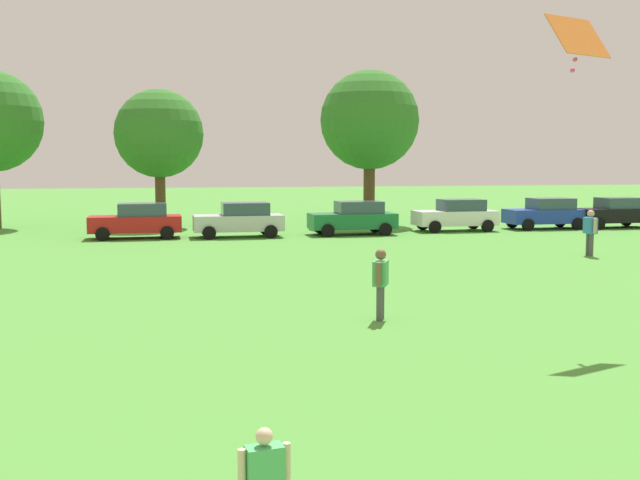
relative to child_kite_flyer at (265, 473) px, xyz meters
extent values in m
plane|color=#4C9338|center=(1.46, 25.26, -0.64)|extent=(160.00, 160.00, 0.00)
cube|color=#4CB266|center=(0.00, 0.00, 0.07)|extent=(0.38, 0.25, 0.38)
cylinder|color=beige|center=(-0.22, -0.03, 0.09)|extent=(0.08, 0.08, 0.35)
cylinder|color=beige|center=(0.22, 0.03, 0.09)|extent=(0.08, 0.08, 0.35)
sphere|color=beige|center=(0.00, 0.00, 0.36)|extent=(0.17, 0.17, 0.17)
cylinder|color=#4C4C51|center=(3.90, 9.07, -0.25)|extent=(0.15, 0.15, 0.80)
cylinder|color=#4C4C51|center=(4.00, 9.29, -0.25)|extent=(0.15, 0.15, 0.80)
cube|color=#4CB266|center=(3.95, 9.18, 0.43)|extent=(0.50, 0.61, 0.56)
cylinder|color=brown|center=(3.81, 8.88, 0.45)|extent=(0.12, 0.12, 0.53)
cylinder|color=brown|center=(4.09, 9.47, 0.45)|extent=(0.12, 0.12, 0.53)
sphere|color=brown|center=(3.95, 9.18, 0.86)|extent=(0.25, 0.25, 0.25)
cylinder|color=#4C4C51|center=(15.27, 18.51, -0.21)|extent=(0.16, 0.16, 0.87)
cylinder|color=#4C4C51|center=(15.29, 18.77, -0.21)|extent=(0.16, 0.16, 0.87)
cube|color=#337FCC|center=(15.28, 18.64, 0.53)|extent=(0.38, 0.61, 0.62)
cylinder|color=tan|center=(15.25, 18.28, 0.55)|extent=(0.13, 0.13, 0.58)
cylinder|color=tan|center=(15.31, 18.99, 0.55)|extent=(0.13, 0.13, 0.58)
sphere|color=tan|center=(15.28, 18.64, 1.00)|extent=(0.27, 0.27, 0.27)
cube|color=orange|center=(7.57, 7.33, 5.51)|extent=(1.51, 1.06, 0.87)
sphere|color=#F24C8C|center=(7.57, 7.33, 5.26)|extent=(0.10, 0.10, 0.10)
sphere|color=#F24C8C|center=(7.52, 7.33, 5.04)|extent=(0.10, 0.10, 0.10)
sphere|color=#F24C8C|center=(7.47, 7.33, 4.82)|extent=(0.10, 0.10, 0.10)
cube|color=red|center=(-2.09, 29.28, 0.06)|extent=(4.30, 1.80, 0.76)
cube|color=#334756|center=(-1.75, 29.28, 0.74)|extent=(2.24, 1.58, 0.60)
cylinder|color=black|center=(-3.55, 28.38, -0.32)|extent=(0.64, 0.22, 0.64)
cylinder|color=black|center=(-3.55, 30.18, -0.32)|extent=(0.64, 0.22, 0.64)
cylinder|color=black|center=(-0.63, 28.38, -0.32)|extent=(0.64, 0.22, 0.64)
cylinder|color=black|center=(-0.63, 30.18, -0.32)|extent=(0.64, 0.22, 0.64)
cube|color=silver|center=(2.77, 28.85, 0.06)|extent=(4.30, 1.80, 0.76)
cube|color=#334756|center=(3.11, 28.85, 0.74)|extent=(2.24, 1.58, 0.60)
cylinder|color=black|center=(1.30, 27.95, -0.32)|extent=(0.64, 0.22, 0.64)
cylinder|color=black|center=(1.30, 29.75, -0.32)|extent=(0.64, 0.22, 0.64)
cylinder|color=black|center=(4.23, 27.95, -0.32)|extent=(0.64, 0.22, 0.64)
cylinder|color=black|center=(4.23, 29.75, -0.32)|extent=(0.64, 0.22, 0.64)
cube|color=#196B38|center=(8.49, 28.84, 0.06)|extent=(4.30, 1.80, 0.76)
cube|color=#334756|center=(8.83, 28.84, 0.74)|extent=(2.24, 1.58, 0.60)
cylinder|color=black|center=(7.03, 27.94, -0.32)|extent=(0.64, 0.22, 0.64)
cylinder|color=black|center=(7.03, 29.74, -0.32)|extent=(0.64, 0.22, 0.64)
cylinder|color=black|center=(9.95, 27.94, -0.32)|extent=(0.64, 0.22, 0.64)
cylinder|color=black|center=(9.95, 29.74, -0.32)|extent=(0.64, 0.22, 0.64)
cube|color=white|center=(14.33, 29.67, 0.06)|extent=(4.30, 1.80, 0.76)
cube|color=#334756|center=(14.68, 29.67, 0.74)|extent=(2.24, 1.58, 0.60)
cylinder|color=black|center=(12.87, 28.77, -0.32)|extent=(0.64, 0.22, 0.64)
cylinder|color=black|center=(12.87, 30.57, -0.32)|extent=(0.64, 0.22, 0.64)
cylinder|color=black|center=(15.79, 28.77, -0.32)|extent=(0.64, 0.22, 0.64)
cylinder|color=black|center=(15.79, 30.57, -0.32)|extent=(0.64, 0.22, 0.64)
cube|color=#1E38AD|center=(19.65, 29.83, 0.06)|extent=(4.30, 1.80, 0.76)
cube|color=#334756|center=(19.99, 29.83, 0.74)|extent=(2.24, 1.58, 0.60)
cylinder|color=black|center=(18.19, 28.93, -0.32)|extent=(0.64, 0.22, 0.64)
cylinder|color=black|center=(18.19, 30.73, -0.32)|extent=(0.64, 0.22, 0.64)
cylinder|color=black|center=(21.11, 28.93, -0.32)|extent=(0.64, 0.22, 0.64)
cylinder|color=black|center=(21.11, 30.73, -0.32)|extent=(0.64, 0.22, 0.64)
cube|color=black|center=(23.75, 29.65, 0.06)|extent=(4.30, 1.80, 0.76)
cube|color=#334756|center=(24.09, 29.65, 0.74)|extent=(2.24, 1.58, 0.60)
cylinder|color=black|center=(22.28, 28.75, -0.32)|extent=(0.64, 0.22, 0.64)
cylinder|color=black|center=(22.28, 30.55, -0.32)|extent=(0.64, 0.22, 0.64)
cylinder|color=black|center=(25.21, 30.55, -0.32)|extent=(0.64, 0.22, 0.64)
cylinder|color=brown|center=(-0.90, 35.79, 0.92)|extent=(0.58, 0.58, 3.14)
sphere|color=#337528|center=(-0.90, 35.79, 4.60)|extent=(4.95, 4.95, 4.95)
cylinder|color=brown|center=(11.08, 34.76, 1.18)|extent=(0.67, 0.67, 3.64)
sphere|color=#337528|center=(11.08, 34.76, 5.44)|extent=(5.74, 5.74, 5.74)
camera|label=1|loc=(-0.90, -6.58, 2.90)|focal=41.10mm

